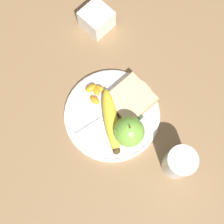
# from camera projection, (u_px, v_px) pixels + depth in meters

# --- Properties ---
(ground_plane) EXTENTS (3.00, 3.00, 0.00)m
(ground_plane) POSITION_uv_depth(u_px,v_px,m) (112.00, 115.00, 0.83)
(ground_plane) COLOR olive
(plate) EXTENTS (0.25, 0.25, 0.01)m
(plate) POSITION_uv_depth(u_px,v_px,m) (112.00, 115.00, 0.82)
(plate) COLOR white
(plate) RESTS_ON ground_plane
(juice_glass) EXTENTS (0.07, 0.07, 0.10)m
(juice_glass) POSITION_uv_depth(u_px,v_px,m) (179.00, 163.00, 0.75)
(juice_glass) COLOR silver
(juice_glass) RESTS_ON ground_plane
(apple) EXTENTS (0.08, 0.08, 0.09)m
(apple) POSITION_uv_depth(u_px,v_px,m) (129.00, 131.00, 0.77)
(apple) COLOR #72B23D
(apple) RESTS_ON plate
(banana) EXTENTS (0.13, 0.16, 0.04)m
(banana) POSITION_uv_depth(u_px,v_px,m) (111.00, 121.00, 0.80)
(banana) COLOR yellow
(banana) RESTS_ON plate
(bread_slice) EXTENTS (0.11, 0.11, 0.02)m
(bread_slice) POSITION_uv_depth(u_px,v_px,m) (131.00, 99.00, 0.82)
(bread_slice) COLOR #AB8751
(bread_slice) RESTS_ON plate
(fork) EXTENTS (0.16, 0.05, 0.00)m
(fork) POSITION_uv_depth(u_px,v_px,m) (107.00, 116.00, 0.82)
(fork) COLOR silver
(fork) RESTS_ON plate
(jam_packet) EXTENTS (0.04, 0.04, 0.02)m
(jam_packet) POSITION_uv_depth(u_px,v_px,m) (133.00, 119.00, 0.80)
(jam_packet) COLOR silver
(jam_packet) RESTS_ON plate
(orange_segment_0) EXTENTS (0.02, 0.03, 0.01)m
(orange_segment_0) POSITION_uv_depth(u_px,v_px,m) (100.00, 88.00, 0.83)
(orange_segment_0) COLOR orange
(orange_segment_0) RESTS_ON plate
(orange_segment_1) EXTENTS (0.02, 0.03, 0.02)m
(orange_segment_1) POSITION_uv_depth(u_px,v_px,m) (95.00, 100.00, 0.82)
(orange_segment_1) COLOR orange
(orange_segment_1) RESTS_ON plate
(orange_segment_2) EXTENTS (0.03, 0.02, 0.02)m
(orange_segment_2) POSITION_uv_depth(u_px,v_px,m) (91.00, 88.00, 0.83)
(orange_segment_2) COLOR orange
(orange_segment_2) RESTS_ON plate
(orange_segment_3) EXTENTS (0.03, 0.03, 0.02)m
(orange_segment_3) POSITION_uv_depth(u_px,v_px,m) (96.00, 91.00, 0.83)
(orange_segment_3) COLOR orange
(orange_segment_3) RESTS_ON plate
(orange_segment_4) EXTENTS (0.04, 0.04, 0.02)m
(orange_segment_4) POSITION_uv_depth(u_px,v_px,m) (108.00, 104.00, 0.82)
(orange_segment_4) COLOR orange
(orange_segment_4) RESTS_ON plate
(condiment_caddy) EXTENTS (0.08, 0.08, 0.06)m
(condiment_caddy) POSITION_uv_depth(u_px,v_px,m) (97.00, 19.00, 0.88)
(condiment_caddy) COLOR silver
(condiment_caddy) RESTS_ON ground_plane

